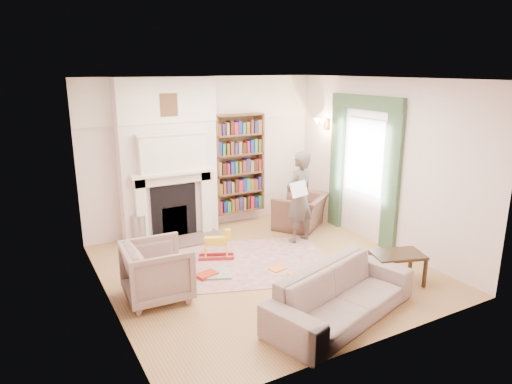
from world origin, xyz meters
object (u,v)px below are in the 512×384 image
man_reading (299,197)px  armchair_reading (301,211)px  paraffin_heater (140,230)px  rocking_horse (216,244)px  armchair_left (157,271)px  bookcase (239,164)px  coffee_table (397,268)px  sofa (341,295)px

man_reading → armchair_reading: bearing=-140.5°
paraffin_heater → rocking_horse: paraffin_heater is taller
armchair_left → paraffin_heater: size_ratio=1.53×
paraffin_heater → rocking_horse: (0.91, -1.15, -0.03)m
man_reading → rocking_horse: man_reading is taller
bookcase → paraffin_heater: size_ratio=3.36×
coffee_table → paraffin_heater: size_ratio=1.27×
man_reading → rocking_horse: bearing=-13.5°
armchair_left → sofa: 2.37m
man_reading → armchair_left: bearing=2.7°
man_reading → rocking_horse: size_ratio=2.88×
bookcase → sofa: bearing=-97.8°
paraffin_heater → armchair_left: bearing=-98.2°
sofa → paraffin_heater: 3.81m
armchair_left → paraffin_heater: armchair_left is taller
paraffin_heater → man_reading: bearing=-24.7°
armchair_reading → rocking_horse: bearing=-19.5°
sofa → rocking_horse: (-0.60, 2.35, -0.06)m
armchair_left → sofa: (1.80, -1.55, -0.08)m
bookcase → armchair_left: (-2.31, -2.22, -0.79)m
armchair_reading → sofa: bearing=28.3°
bookcase → rocking_horse: bookcase is taller
coffee_table → rocking_horse: 2.74m
armchair_reading → man_reading: 0.89m
armchair_left → paraffin_heater: bearing=-5.1°
armchair_reading → armchair_left: (-3.21, -1.41, 0.07)m
man_reading → coffee_table: bearing=85.1°
armchair_reading → coffee_table: armchair_reading is taller
armchair_reading → rocking_horse: 2.11m
armchair_left → rocking_horse: 1.44m
man_reading → paraffin_heater: bearing=-38.4°
armchair_left → man_reading: 2.91m
rocking_horse → coffee_table: bearing=-22.8°
sofa → rocking_horse: sofa is taller
armchair_reading → paraffin_heater: size_ratio=1.75×
bookcase → rocking_horse: size_ratio=3.33×
armchair_reading → paraffin_heater: armchair_reading is taller
paraffin_heater → bookcase: bearing=7.6°
armchair_reading → rocking_horse: size_ratio=1.73×
bookcase → paraffin_heater: bookcase is taller
armchair_left → man_reading: size_ratio=0.52×
armchair_reading → armchair_left: bearing=-12.5°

